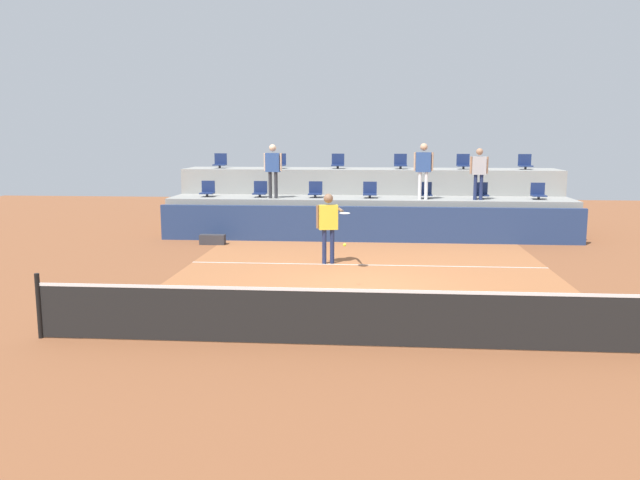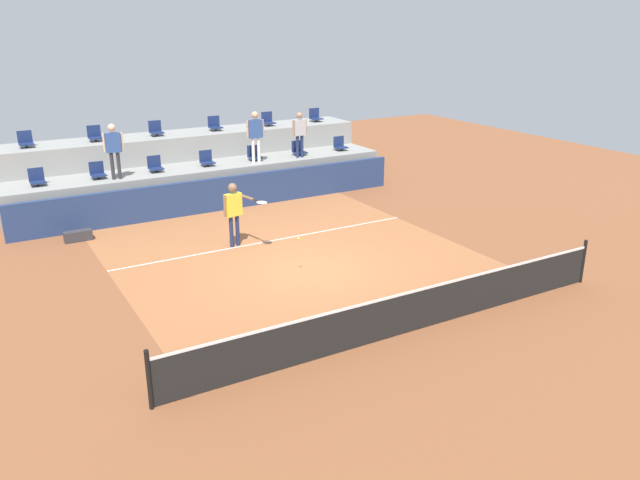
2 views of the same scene
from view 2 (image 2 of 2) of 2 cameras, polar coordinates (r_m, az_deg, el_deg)
ground_plane at (r=16.04m, az=-0.88°, el=-2.61°), size 40.00×40.00×0.00m
court_inner_paint at (r=16.86m, az=-2.54°, el=-1.50°), size 9.00×10.00×0.01m
court_service_line at (r=18.04m, az=-4.61°, el=-0.11°), size 9.00×0.06×0.00m
tennis_net at (r=12.79m, az=7.96°, el=-6.32°), size 10.48×0.08×1.07m
sponsor_backboard at (r=21.04m, az=-8.92°, el=4.12°), size 13.00×0.16×1.10m
seating_tier_lower at (r=22.21m, az=-10.17°, el=5.05°), size 13.00×1.80×1.25m
seating_tier_upper at (r=23.77m, az=-11.76°, el=6.94°), size 13.00×1.80×2.10m
stadium_chair_lower_far_left at (r=20.82m, az=-24.13°, el=5.08°), size 0.44×0.40×0.52m
stadium_chair_lower_left at (r=21.05m, az=-19.40°, el=5.82°), size 0.44×0.40×0.52m
stadium_chair_lower_mid_left at (r=21.45m, az=-14.62°, el=6.53°), size 0.44×0.40×0.52m
stadium_chair_lower_center at (r=21.97m, az=-10.17°, el=7.15°), size 0.44×0.40×0.52m
stadium_chair_lower_mid_right at (r=22.61m, az=-5.94°, el=7.69°), size 0.44×0.40×0.52m
stadium_chair_lower_right at (r=23.38m, az=-1.96°, el=8.17°), size 0.44×0.40×0.52m
stadium_chair_lower_far_right at (r=24.26m, az=1.81°, el=8.58°), size 0.44×0.40×0.52m
stadium_chair_upper_far_left at (r=22.41m, az=-24.98°, el=8.11°), size 0.44×0.40×0.52m
stadium_chair_upper_left at (r=22.70m, az=-19.61°, el=8.91°), size 0.44×0.40×0.52m
stadium_chair_upper_mid_left at (r=23.16m, az=-14.56°, el=9.60°), size 0.44×0.40×0.52m
stadium_chair_upper_mid_right at (r=23.83m, az=-9.46°, el=10.21°), size 0.44×0.40×0.52m
stadium_chair_upper_right at (r=24.66m, az=-4.71°, el=10.71°), size 0.44×0.40×0.52m
stadium_chair_upper_far_right at (r=25.62m, az=-0.42°, el=11.09°), size 0.44×0.40×0.52m
tennis_player at (r=17.41m, az=-7.72°, el=2.88°), size 0.93×1.19×1.80m
spectator_leaning_on_rail at (r=20.61m, az=-18.09°, el=8.05°), size 0.60×0.26×1.72m
spectator_in_white at (r=22.07m, az=-5.83°, el=9.67°), size 0.61×0.27×1.76m
spectator_in_grey at (r=22.84m, az=-1.85°, el=9.80°), size 0.57×0.22×1.61m
tennis_ball at (r=15.33m, az=-1.95°, el=0.15°), size 0.07×0.07×0.07m
equipment_bag at (r=19.26m, az=-20.94°, el=0.35°), size 0.76×0.28×0.30m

